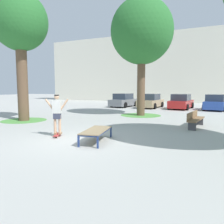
# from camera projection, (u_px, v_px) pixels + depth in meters

# --- Properties ---
(ground_plane) EXTENTS (120.00, 120.00, 0.00)m
(ground_plane) POSITION_uv_depth(u_px,v_px,m) (77.00, 140.00, 8.61)
(ground_plane) COLOR #A8A8A3
(building_facade) EXTENTS (41.73, 4.00, 10.44)m
(building_facade) POSITION_uv_depth(u_px,v_px,m) (171.00, 68.00, 33.99)
(building_facade) COLOR silver
(building_facade) RESTS_ON ground
(skate_box) EXTENTS (1.08, 2.00, 0.46)m
(skate_box) POSITION_uv_depth(u_px,v_px,m) (96.00, 131.00, 8.38)
(skate_box) COLOR navy
(skate_box) RESTS_ON ground
(skateboard) EXTENTS (0.49, 0.82, 0.09)m
(skateboard) POSITION_uv_depth(u_px,v_px,m) (58.00, 135.00, 9.31)
(skateboard) COLOR #B23333
(skateboard) RESTS_ON ground
(skater) EXTENTS (0.95, 0.46, 1.69)m
(skater) POSITION_uv_depth(u_px,v_px,m) (57.00, 111.00, 9.21)
(skater) COLOR tan
(skater) RESTS_ON skateboard
(tree_near_left) EXTENTS (3.39, 3.39, 7.93)m
(tree_near_left) POSITION_uv_depth(u_px,v_px,m) (20.00, 24.00, 13.41)
(tree_near_left) COLOR brown
(tree_near_left) RESTS_ON ground
(grass_patch_near_left) EXTENTS (2.81, 2.81, 0.01)m
(grass_patch_near_left) POSITION_uv_depth(u_px,v_px,m) (24.00, 120.00, 14.04)
(grass_patch_near_left) COLOR #519342
(grass_patch_near_left) RESTS_ON ground
(tree_mid_back) EXTENTS (4.60, 4.60, 8.67)m
(tree_mid_back) POSITION_uv_depth(u_px,v_px,m) (142.00, 32.00, 16.10)
(tree_mid_back) COLOR brown
(tree_mid_back) RESTS_ON ground
(grass_patch_mid_back) EXTENTS (3.07, 3.07, 0.01)m
(grass_patch_mid_back) POSITION_uv_depth(u_px,v_px,m) (141.00, 115.00, 16.75)
(grass_patch_mid_back) COLOR #519342
(grass_patch_mid_back) RESTS_ON ground
(car_grey) EXTENTS (2.29, 4.37, 1.50)m
(car_grey) POSITION_uv_depth(u_px,v_px,m) (124.00, 101.00, 24.69)
(car_grey) COLOR slate
(car_grey) RESTS_ON ground
(car_tan) EXTENTS (2.19, 4.33, 1.50)m
(car_tan) POSITION_uv_depth(u_px,v_px,m) (151.00, 101.00, 23.32)
(car_tan) COLOR tan
(car_tan) RESTS_ON ground
(car_red) EXTENTS (2.26, 4.36, 1.50)m
(car_red) POSITION_uv_depth(u_px,v_px,m) (181.00, 102.00, 22.08)
(car_red) COLOR red
(car_red) RESTS_ON ground
(car_blue) EXTENTS (2.29, 4.37, 1.50)m
(car_blue) POSITION_uv_depth(u_px,v_px,m) (215.00, 103.00, 20.86)
(car_blue) COLOR #28479E
(car_blue) RESTS_ON ground
(park_bench) EXTENTS (0.78, 2.44, 0.83)m
(park_bench) POSITION_uv_depth(u_px,v_px,m) (195.00, 119.00, 11.49)
(park_bench) COLOR brown
(park_bench) RESTS_ON ground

